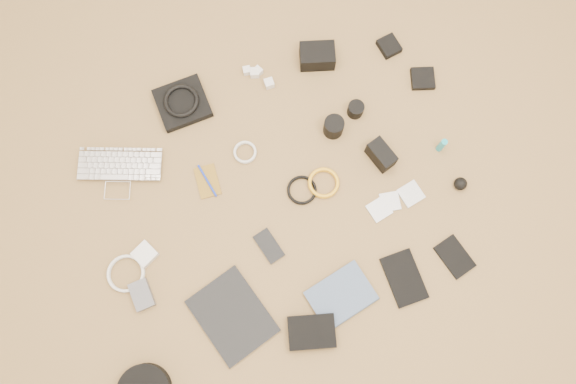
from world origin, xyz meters
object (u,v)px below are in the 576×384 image
object	(u,v)px
dslr_camera	(317,56)
paperback	(354,316)
laptop	(119,176)
tablet	(232,316)
phone	(269,246)

from	to	relation	value
dslr_camera	paperback	bearing A→B (deg)	-86.04
laptop	tablet	bearing A→B (deg)	-48.80
tablet	paperback	xyz separation A→B (m)	(0.39, -0.15, 0.00)
laptop	phone	world-z (taller)	laptop
laptop	dslr_camera	world-z (taller)	dslr_camera
laptop	paperback	size ratio (longest dim) A/B	1.43
tablet	dslr_camera	bearing A→B (deg)	36.31
dslr_camera	phone	world-z (taller)	dslr_camera
laptop	phone	distance (m)	0.61
laptop	tablet	xyz separation A→B (m)	(0.22, -0.62, -0.01)
dslr_camera	tablet	size ratio (longest dim) A/B	0.48
dslr_camera	tablet	bearing A→B (deg)	-110.39
laptop	paperback	distance (m)	0.98
laptop	phone	bearing A→B (deg)	-24.16
tablet	phone	bearing A→B (deg)	26.71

